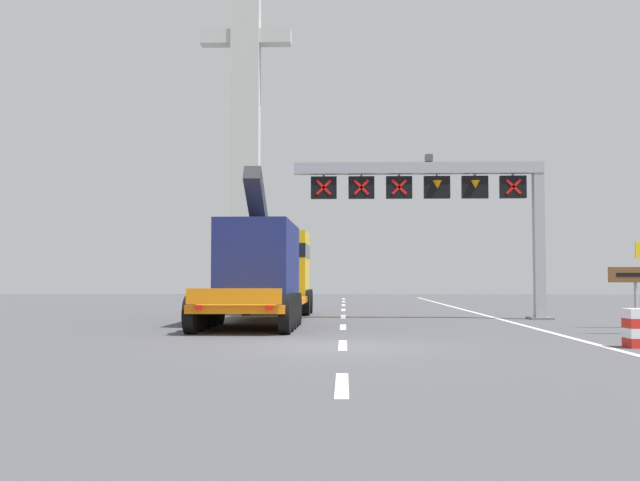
% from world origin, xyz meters
% --- Properties ---
extents(ground, '(112.00, 112.00, 0.00)m').
position_xyz_m(ground, '(0.00, 0.00, 0.00)').
color(ground, '#4C4C51').
extents(lane_markings, '(0.20, 47.73, 0.01)m').
position_xyz_m(lane_markings, '(0.10, 16.57, 0.01)').
color(lane_markings, silver).
rests_on(lane_markings, ground).
extents(edge_line_right, '(0.20, 63.00, 0.01)m').
position_xyz_m(edge_line_right, '(6.20, 12.00, 0.01)').
color(edge_line_right, silver).
rests_on(edge_line_right, ground).
extents(overhead_lane_gantry, '(10.07, 0.90, 6.49)m').
position_xyz_m(overhead_lane_gantry, '(4.23, 11.78, 4.98)').
color(overhead_lane_gantry, '#9EA0A5').
rests_on(overhead_lane_gantry, ground).
extents(heavy_haul_truck_orange, '(3.10, 14.08, 5.30)m').
position_xyz_m(heavy_haul_truck_orange, '(-2.82, 11.20, 1.99)').
color(heavy_haul_truck_orange, orange).
rests_on(heavy_haul_truck_orange, ground).
extents(tourist_info_sign_brown, '(1.76, 0.15, 1.96)m').
position_xyz_m(tourist_info_sign_brown, '(9.51, 6.75, 1.52)').
color(tourist_info_sign_brown, '#9EA0A5').
rests_on(tourist_info_sign_brown, ground).
extents(bridge_pylon_distant, '(9.00, 2.00, 41.18)m').
position_xyz_m(bridge_pylon_distant, '(-9.61, 54.12, 20.99)').
color(bridge_pylon_distant, '#B7B7B2').
rests_on(bridge_pylon_distant, ground).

